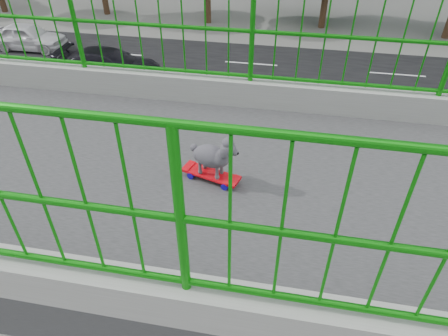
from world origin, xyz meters
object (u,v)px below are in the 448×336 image
Objects in this scene: car_0 at (128,198)px; car_6 at (289,159)px; car_4 at (28,37)px; car_7 at (62,92)px; poodle at (213,155)px; car_3 at (111,65)px; skateboard at (211,175)px; car_1 at (33,131)px; car_2 at (20,88)px.

car_6 is at bearing 123.04° from car_0.
car_4 is 8.56m from car_7.
poodle is 0.09× the size of car_6.
car_0 is 0.81× the size of car_3.
skateboard is at bearing 34.17° from car_0.
car_7 reaches higher than car_6.
poodle is (0.01, 0.02, 0.22)m from skateboard.
car_6 is (-9.26, 0.79, -6.61)m from poodle.
poodle reaches higher than skateboard.
car_3 is at bearing -17.96° from car_7.
car_7 is at bearing 162.04° from car_3.
car_3 reaches higher than car_7.
car_1 is 6.43m from car_3.
car_1 is at bearing -147.41° from car_4.
poodle is 0.10× the size of car_0.
skateboard is at bearing -136.13° from car_2.
car_1 is 11.39m from car_4.
car_2 is 7.32m from car_4.
car_2 is at bearing -104.05° from car_6.
car_4 is (-6.40, -3.55, 0.01)m from car_2.
skateboard is at bearing -140.54° from car_4.
skateboard is 0.12× the size of car_4.
car_3 is at bearing -153.97° from car_0.
poodle is at bearing -4.85° from car_6.
skateboard is 19.02m from car_3.
car_4 is (-3.20, -6.72, -0.02)m from car_3.
car_0 is at bearing 58.73° from car_1.
poodle is 11.41m from car_6.
car_1 is at bearing -140.98° from car_2.
car_0 is at bearing -56.96° from car_6.
skateboard is 0.12× the size of car_0.
car_2 is 4.51m from car_3.
car_0 is 5.87m from car_6.
poodle reaches higher than car_2.
skateboard reaches higher than car_6.
car_2 is 2.14m from car_7.
poodle is 9.82m from car_0.
car_3 is 1.21× the size of car_4.
car_0 is 0.80× the size of car_2.
car_2 is at bearing -119.73° from poodle.
car_0 is 8.59m from car_7.
car_1 is 4.12m from car_2.
car_3 is 1.15× the size of car_6.
car_0 is at bearing -129.34° from poodle.
car_0 is 1.06× the size of car_1.
skateboard is at bearing -5.00° from car_6.
car_6 is (-9.26, 0.81, -6.39)m from skateboard.
car_0 is at bearing -129.47° from skateboard.
car_0 is 10.14m from car_2.
car_0 is (-6.06, -4.11, -6.30)m from skateboard.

